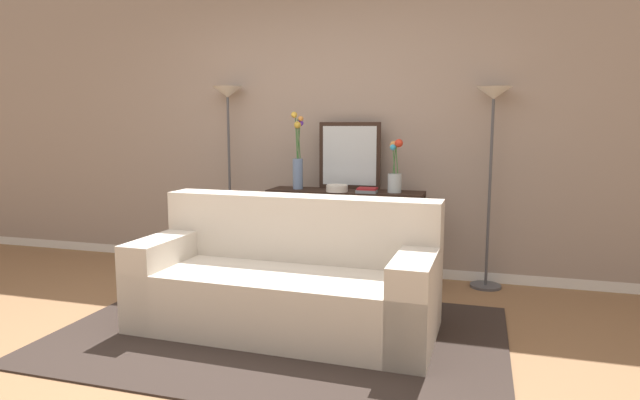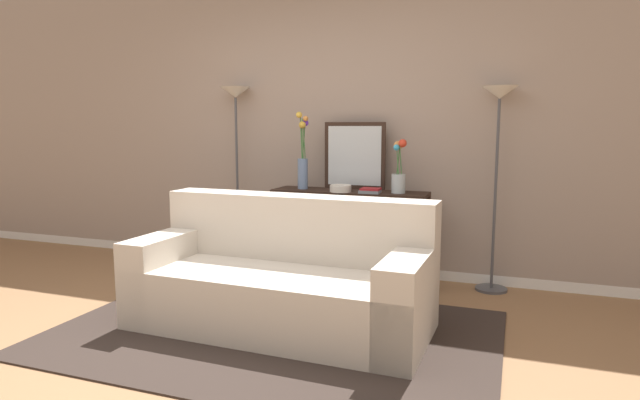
{
  "view_description": "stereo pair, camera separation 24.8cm",
  "coord_description": "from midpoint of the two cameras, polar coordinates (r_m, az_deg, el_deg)",
  "views": [
    {
      "loc": [
        1.46,
        -2.62,
        1.37
      ],
      "look_at": [
        0.29,
        1.29,
        0.81
      ],
      "focal_mm": 30.2,
      "sensor_mm": 36.0,
      "label": 1
    },
    {
      "loc": [
        1.7,
        -2.54,
        1.37
      ],
      "look_at": [
        0.29,
        1.29,
        0.81
      ],
      "focal_mm": 30.2,
      "sensor_mm": 36.0,
      "label": 2
    }
  ],
  "objects": [
    {
      "name": "couch",
      "position": [
        3.72,
        -5.4,
        -8.68
      ],
      "size": [
        2.02,
        0.92,
        0.88
      ],
      "color": "beige",
      "rests_on": "ground"
    },
    {
      "name": "vase_short_flowers",
      "position": [
        4.58,
        6.42,
        2.93
      ],
      "size": [
        0.13,
        0.13,
        0.45
      ],
      "color": "silver",
      "rests_on": "console_table"
    },
    {
      "name": "ground_plane",
      "position": [
        3.32,
        -14.02,
        -16.93
      ],
      "size": [
        16.0,
        16.0,
        0.02
      ],
      "primitive_type": "cube",
      "color": "#936B47"
    },
    {
      "name": "console_table",
      "position": [
        4.75,
        1.17,
        -1.98
      ],
      "size": [
        1.37,
        0.36,
        0.81
      ],
      "color": "black",
      "rests_on": "ground"
    },
    {
      "name": "back_wall",
      "position": [
        5.11,
        -1.28,
        8.14
      ],
      "size": [
        12.0,
        0.15,
        2.79
      ],
      "color": "white",
      "rests_on": "ground"
    },
    {
      "name": "floor_lamp_left",
      "position": [
        5.24,
        -11.05,
        7.67
      ],
      "size": [
        0.28,
        0.28,
        1.74
      ],
      "color": "#4C4C51",
      "rests_on": "ground"
    },
    {
      "name": "area_rug",
      "position": [
        3.68,
        -6.32,
        -13.96
      ],
      "size": [
        2.89,
        1.9,
        0.01
      ],
      "color": "#332823",
      "rests_on": "ground"
    },
    {
      "name": "book_row_under_console",
      "position": [
        4.96,
        -2.76,
        -7.51
      ],
      "size": [
        0.45,
        0.17,
        0.13
      ],
      "color": "#236033",
      "rests_on": "ground"
    },
    {
      "name": "fruit_bowl",
      "position": [
        4.62,
        0.28,
        1.26
      ],
      "size": [
        0.19,
        0.19,
        0.06
      ],
      "color": "silver",
      "rests_on": "console_table"
    },
    {
      "name": "book_stack",
      "position": [
        4.56,
        3.45,
        1.03
      ],
      "size": [
        0.18,
        0.15,
        0.04
      ],
      "color": "slate",
      "rests_on": "console_table"
    },
    {
      "name": "wall_mirror",
      "position": [
        4.82,
        1.68,
        4.72
      ],
      "size": [
        0.56,
        0.02,
        0.6
      ],
      "color": "black",
      "rests_on": "console_table"
    },
    {
      "name": "vase_tall_flowers",
      "position": [
        4.81,
        -3.84,
        4.15
      ],
      "size": [
        0.11,
        0.12,
        0.69
      ],
      "color": "#6B84AD",
      "rests_on": "console_table"
    },
    {
      "name": "floor_lamp_right",
      "position": [
        4.64,
        16.33,
        7.0
      ],
      "size": [
        0.28,
        0.28,
        1.69
      ],
      "color": "#4C4C51",
      "rests_on": "ground"
    }
  ]
}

